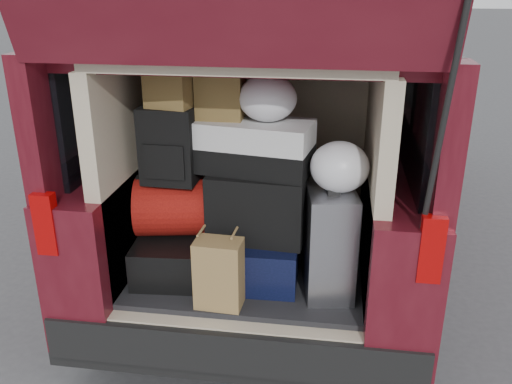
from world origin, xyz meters
The scene contains 15 objects.
ground centered at (0.00, 0.00, 0.00)m, with size 80.00×80.00×0.00m, color #3E3E41.
minivan centered at (0.00, 1.86, 0.91)m, with size 1.90×5.35×2.77m.
load_floor centered at (0.00, 0.28, 0.28)m, with size 1.24×1.05×0.55m, color black.
black_hardshell centered at (-0.40, 0.14, 0.66)m, with size 0.39×0.54×0.22m, color black.
navy_hardshell centered at (0.05, 0.17, 0.67)m, with size 0.45×0.55×0.24m, color black.
silver_roller centered at (0.44, 0.06, 0.83)m, with size 0.23×0.37×0.56m, color silver.
kraft_bag centered at (-0.09, -0.17, 0.73)m, with size 0.23×0.15×0.35m, color olive.
red_duffel centered at (-0.36, 0.18, 0.92)m, with size 0.48×0.32×0.32m, color #99160D.
black_soft_case centered at (0.06, 0.14, 0.97)m, with size 0.50×0.30×0.36m, color black.
backpack centered at (-0.40, 0.12, 1.28)m, with size 0.28×0.17×0.40m, color black.
twotone_duffel centered at (0.03, 0.18, 1.28)m, with size 0.58×0.30×0.26m, color silver.
grocery_sack_lower centered at (-0.38, 0.14, 1.58)m, with size 0.22×0.18×0.20m, color brown.
grocery_sack_upper centered at (-0.14, 0.23, 1.52)m, with size 0.23×0.19×0.23m, color brown.
plastic_bag_center centered at (0.10, 0.19, 1.53)m, with size 0.29×0.27×0.23m, color silver.
plastic_bag_right centered at (0.47, 0.05, 1.23)m, with size 0.29×0.27×0.25m, color silver.
Camera 1 is at (0.43, -2.43, 2.08)m, focal length 38.00 mm.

